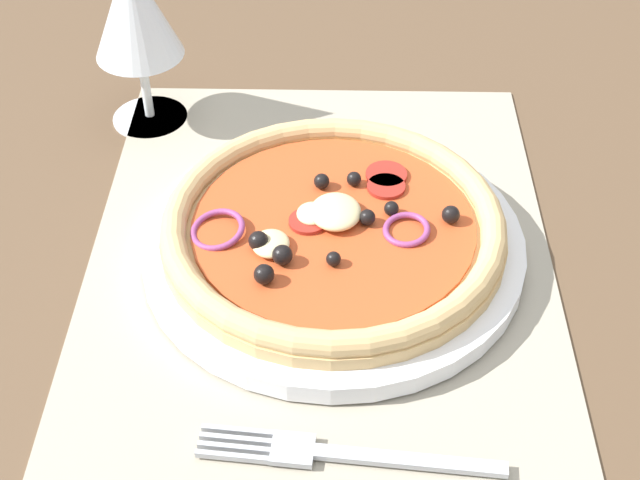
{
  "coord_description": "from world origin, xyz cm",
  "views": [
    {
      "loc": [
        -45.55,
        -1.0,
        45.23
      ],
      "look_at": [
        0.6,
        0.0,
        2.87
      ],
      "focal_mm": 50.88,
      "sensor_mm": 36.0,
      "label": 1
    }
  ],
  "objects": [
    {
      "name": "placemat",
      "position": [
        0.0,
        0.0,
        0.2
      ],
      "size": [
        46.82,
        33.2,
        0.4
      ],
      "primitive_type": "cube",
      "color": "#A39984",
      "rests_on": "ground_plane"
    },
    {
      "name": "wine_glass",
      "position": [
        18.96,
        15.08,
        10.13
      ],
      "size": [
        7.2,
        7.2,
        14.9
      ],
      "color": "silver",
      "rests_on": "ground_plane"
    },
    {
      "name": "ground_plane",
      "position": [
        0.0,
        0.0,
        -1.2
      ],
      "size": [
        190.0,
        140.0,
        2.4
      ],
      "primitive_type": "cube",
      "color": "brown"
    },
    {
      "name": "plate",
      "position": [
        1.98,
        -0.91,
        1.13
      ],
      "size": [
        27.24,
        27.24,
        1.47
      ],
      "primitive_type": "cylinder",
      "color": "white",
      "rests_on": "placemat"
    },
    {
      "name": "pizza",
      "position": [
        1.98,
        -0.88,
        2.95
      ],
      "size": [
        24.38,
        24.38,
        2.69
      ],
      "color": "tan",
      "rests_on": "plate"
    },
    {
      "name": "fork",
      "position": [
        -15.24,
        -1.1,
        0.62
      ],
      "size": [
        3.16,
        18.06,
        0.44
      ],
      "rotation": [
        0.0,
        0.0,
        1.48
      ],
      "color": "#B2B5BA",
      "rests_on": "placemat"
    }
  ]
}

